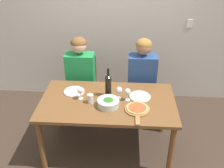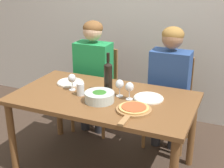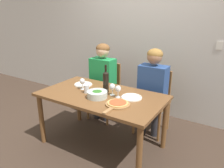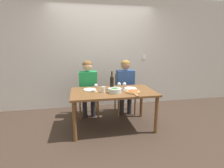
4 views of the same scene
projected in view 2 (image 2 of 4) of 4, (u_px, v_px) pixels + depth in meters
ground_plane at (104, 167)px, 2.91m from camera, size 40.00×40.00×0.00m
back_wall at (152, 4)px, 3.56m from camera, size 10.00×0.06×2.70m
dining_table at (103, 105)px, 2.68m from camera, size 1.55×0.87×0.72m
chair_left at (97, 85)px, 3.52m from camera, size 0.42×0.42×0.90m
chair_right at (170, 97)px, 3.21m from camera, size 0.42×0.42×0.90m
person_woman at (93, 67)px, 3.34m from camera, size 0.47×0.51×1.24m
person_man at (169, 77)px, 3.03m from camera, size 0.47×0.51×1.24m
wine_bottle at (108, 76)px, 2.69m from camera, size 0.07×0.07×0.36m
broccoli_bowl at (99, 97)px, 2.54m from camera, size 0.24×0.24×0.09m
dinner_plate_left at (70, 82)px, 2.94m from camera, size 0.25×0.25×0.02m
dinner_plate_right at (148, 98)px, 2.59m from camera, size 0.25×0.25×0.02m
pizza_on_board at (133, 109)px, 2.38m from camera, size 0.27×0.41×0.04m
wine_glass_left at (72, 79)px, 2.75m from camera, size 0.07×0.07×0.15m
wine_glass_right at (120, 85)px, 2.61m from camera, size 0.07×0.07×0.15m
wine_glass_centre at (129, 88)px, 2.55m from camera, size 0.07×0.07×0.15m
water_tumbler at (81, 89)px, 2.66m from camera, size 0.07×0.07×0.11m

